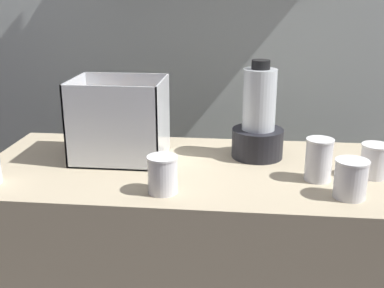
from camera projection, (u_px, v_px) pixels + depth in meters
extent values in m
cube|color=tan|center=(192.00, 283.00, 1.72)|extent=(1.40, 0.64, 0.90)
cube|color=silver|center=(210.00, 37.00, 2.20)|extent=(2.60, 0.04, 2.50)
cube|color=white|center=(121.00, 157.00, 1.67)|extent=(0.31, 0.24, 0.01)
cube|color=white|center=(110.00, 129.00, 1.51)|extent=(0.31, 0.01, 0.28)
cube|color=white|center=(128.00, 111.00, 1.74)|extent=(0.31, 0.01, 0.28)
cube|color=white|center=(77.00, 118.00, 1.64)|extent=(0.01, 0.24, 0.28)
cube|color=white|center=(163.00, 121.00, 1.61)|extent=(0.01, 0.24, 0.28)
cone|color=orange|center=(112.00, 151.00, 1.67)|extent=(0.13, 0.15, 0.03)
cone|color=orange|center=(135.00, 150.00, 1.67)|extent=(0.17, 0.05, 0.03)
cone|color=orange|center=(117.00, 150.00, 1.67)|extent=(0.14, 0.07, 0.03)
cone|color=orange|center=(101.00, 152.00, 1.64)|extent=(0.15, 0.06, 0.04)
cone|color=orange|center=(134.00, 144.00, 1.65)|extent=(0.19, 0.04, 0.03)
cone|color=orange|center=(120.00, 141.00, 1.64)|extent=(0.19, 0.13, 0.04)
cone|color=orange|center=(120.00, 141.00, 1.66)|extent=(0.13, 0.12, 0.03)
cone|color=orange|center=(110.00, 144.00, 1.63)|extent=(0.16, 0.06, 0.03)
cone|color=orange|center=(112.00, 139.00, 1.63)|extent=(0.04, 0.16, 0.03)
cone|color=orange|center=(106.00, 134.00, 1.68)|extent=(0.11, 0.13, 0.03)
cone|color=orange|center=(122.00, 138.00, 1.66)|extent=(0.05, 0.19, 0.03)
cone|color=orange|center=(115.00, 136.00, 1.63)|extent=(0.16, 0.11, 0.03)
cylinder|color=black|center=(257.00, 143.00, 1.66)|extent=(0.18, 0.18, 0.10)
cylinder|color=silver|center=(259.00, 100.00, 1.62)|extent=(0.11, 0.11, 0.21)
cylinder|color=red|center=(258.00, 124.00, 1.64)|extent=(0.10, 0.10, 0.04)
cylinder|color=black|center=(261.00, 65.00, 1.58)|extent=(0.06, 0.06, 0.03)
cylinder|color=white|center=(163.00, 176.00, 1.37)|extent=(0.09, 0.09, 0.10)
cylinder|color=red|center=(163.00, 183.00, 1.38)|extent=(0.08, 0.08, 0.06)
cylinder|color=white|center=(162.00, 157.00, 1.35)|extent=(0.09, 0.09, 0.01)
cylinder|color=white|center=(319.00, 161.00, 1.46)|extent=(0.08, 0.08, 0.13)
cylinder|color=orange|center=(318.00, 164.00, 1.46)|extent=(0.07, 0.07, 0.11)
cylinder|color=white|center=(320.00, 140.00, 1.44)|extent=(0.08, 0.08, 0.01)
cylinder|color=white|center=(351.00, 180.00, 1.34)|extent=(0.09, 0.09, 0.11)
cylinder|color=maroon|center=(350.00, 184.00, 1.34)|extent=(0.08, 0.08, 0.08)
cylinder|color=white|center=(353.00, 161.00, 1.32)|extent=(0.09, 0.09, 0.01)
cylinder|color=white|center=(374.00, 162.00, 1.48)|extent=(0.08, 0.08, 0.10)
cylinder|color=maroon|center=(374.00, 167.00, 1.49)|extent=(0.08, 0.08, 0.07)
cylinder|color=white|center=(376.00, 146.00, 1.47)|extent=(0.09, 0.09, 0.01)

